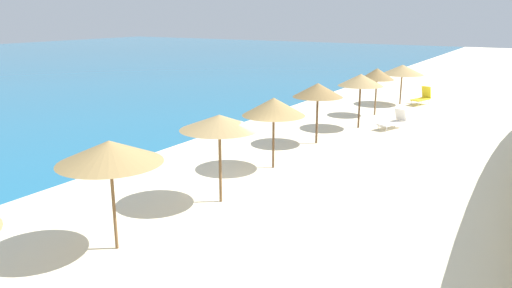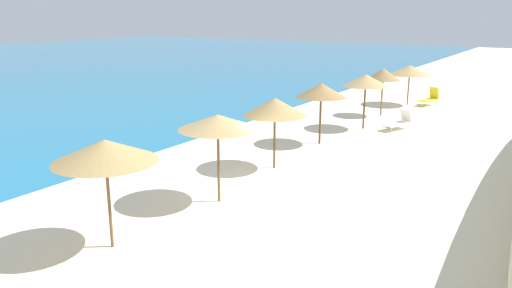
{
  "view_description": "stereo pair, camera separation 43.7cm",
  "coord_description": "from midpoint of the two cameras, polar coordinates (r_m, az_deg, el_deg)",
  "views": [
    {
      "loc": [
        -13.16,
        -7.31,
        5.67
      ],
      "look_at": [
        0.99,
        1.2,
        1.31
      ],
      "focal_mm": 34.94,
      "sensor_mm": 36.0,
      "label": 1
    },
    {
      "loc": [
        -12.93,
        -7.68,
        5.67
      ],
      "look_at": [
        0.99,
        1.2,
        1.31
      ],
      "focal_mm": 34.94,
      "sensor_mm": 36.0,
      "label": 2
    }
  ],
  "objects": [
    {
      "name": "lounge_chair_1",
      "position": [
        26.03,
        15.02,
        2.55
      ],
      "size": [
        1.8,
        1.18,
        0.96
      ],
      "rotation": [
        0.0,
        0.0,
        1.21
      ],
      "color": "white",
      "rests_on": "ground_plane"
    },
    {
      "name": "beach_umbrella_4",
      "position": [
        14.9,
        -5.05,
        2.47
      ],
      "size": [
        2.4,
        2.4,
        2.75
      ],
      "color": "brown",
      "rests_on": "ground_plane"
    },
    {
      "name": "lounge_chair_0",
      "position": [
        33.45,
        18.15,
        5.12
      ],
      "size": [
        1.58,
        1.03,
        1.14
      ],
      "rotation": [
        0.0,
        0.0,
        1.26
      ],
      "color": "yellow",
      "rests_on": "ground_plane"
    },
    {
      "name": "beach_umbrella_6",
      "position": [
        22.04,
        6.53,
        6.14
      ],
      "size": [
        2.21,
        2.21,
        2.71
      ],
      "color": "brown",
      "rests_on": "ground_plane"
    },
    {
      "name": "beach_umbrella_9",
      "position": [
        33.04,
        16.04,
        8.17
      ],
      "size": [
        2.66,
        2.66,
        2.51
      ],
      "color": "brown",
      "rests_on": "ground_plane"
    },
    {
      "name": "ground_plane",
      "position": [
        16.08,
        1.08,
        -5.88
      ],
      "size": [
        160.0,
        160.0,
        0.0
      ],
      "primitive_type": "plane",
      "color": "beige"
    },
    {
      "name": "beach_umbrella_8",
      "position": [
        29.03,
        13.27,
        7.8
      ],
      "size": [
        1.94,
        1.94,
        2.67
      ],
      "color": "brown",
      "rests_on": "ground_plane"
    },
    {
      "name": "beach_umbrella_7",
      "position": [
        25.46,
        11.42,
        7.18
      ],
      "size": [
        2.25,
        2.25,
        2.74
      ],
      "color": "brown",
      "rests_on": "ground_plane"
    },
    {
      "name": "beach_umbrella_5",
      "position": [
        18.32,
        1.35,
        4.28
      ],
      "size": [
        2.34,
        2.34,
        2.67
      ],
      "color": "brown",
      "rests_on": "ground_plane"
    },
    {
      "name": "beach_umbrella_3",
      "position": [
        12.32,
        -17.39,
        -0.88
      ],
      "size": [
        2.53,
        2.53,
        2.77
      ],
      "color": "brown",
      "rests_on": "ground_plane"
    }
  ]
}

